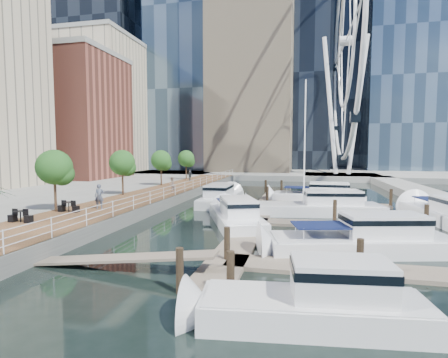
% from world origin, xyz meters
% --- Properties ---
extents(ground, '(520.00, 520.00, 0.00)m').
position_xyz_m(ground, '(0.00, 0.00, 0.00)').
color(ground, black).
rests_on(ground, ground).
extents(boardwalk, '(6.00, 60.00, 1.00)m').
position_xyz_m(boardwalk, '(-9.00, 15.00, 0.50)').
color(boardwalk, brown).
rests_on(boardwalk, ground).
extents(seawall, '(0.25, 60.00, 1.00)m').
position_xyz_m(seawall, '(-6.00, 15.00, 0.50)').
color(seawall, '#595954').
rests_on(seawall, ground).
extents(land_far, '(200.00, 114.00, 1.00)m').
position_xyz_m(land_far, '(0.00, 102.00, 0.50)').
color(land_far, gray).
rests_on(land_far, ground).
extents(breakwater, '(4.00, 60.00, 1.00)m').
position_xyz_m(breakwater, '(20.00, 20.00, 0.50)').
color(breakwater, gray).
rests_on(breakwater, ground).
extents(pier, '(14.00, 12.00, 1.00)m').
position_xyz_m(pier, '(14.00, 52.00, 0.50)').
color(pier, gray).
rests_on(pier, ground).
extents(railing, '(0.10, 60.00, 1.05)m').
position_xyz_m(railing, '(-6.10, 15.00, 1.52)').
color(railing, white).
rests_on(railing, boardwalk).
extents(floating_docks, '(16.00, 34.00, 2.60)m').
position_xyz_m(floating_docks, '(7.97, 9.98, 0.49)').
color(floating_docks, '#6D6051').
rests_on(floating_docks, ground).
extents(midrise_condos, '(19.00, 67.00, 28.00)m').
position_xyz_m(midrise_condos, '(-33.57, 26.82, 13.42)').
color(midrise_condos, '#BCAD8E').
rests_on(midrise_condos, ground).
extents(ferris_wheel, '(5.80, 45.60, 47.80)m').
position_xyz_m(ferris_wheel, '(14.00, 52.00, 25.92)').
color(ferris_wheel, white).
rests_on(ferris_wheel, ground).
extents(street_trees, '(2.60, 42.60, 4.60)m').
position_xyz_m(street_trees, '(-11.40, 14.00, 4.29)').
color(street_trees, '#3F2B1C').
rests_on(street_trees, ground).
extents(yacht_foreground, '(11.24, 5.42, 2.15)m').
position_xyz_m(yacht_foreground, '(9.71, 1.18, 0.00)').
color(yacht_foreground, silver).
rests_on(yacht_foreground, ground).
extents(pedestrian_near, '(0.82, 0.66, 1.94)m').
position_xyz_m(pedestrian_near, '(-8.87, 5.77, 1.97)').
color(pedestrian_near, '#474F5F').
rests_on(pedestrian_near, boardwalk).
extents(pedestrian_mid, '(0.89, 0.98, 1.63)m').
position_xyz_m(pedestrian_mid, '(-7.48, 17.63, 1.81)').
color(pedestrian_mid, '#8A6F5F').
rests_on(pedestrian_mid, boardwalk).
extents(pedestrian_far, '(1.09, 0.96, 1.77)m').
position_xyz_m(pedestrian_far, '(-9.82, 31.20, 1.89)').
color(pedestrian_far, '#353C42').
rests_on(pedestrian_far, boardwalk).
extents(moored_yachts, '(23.33, 31.38, 11.50)m').
position_xyz_m(moored_yachts, '(7.57, 11.88, 0.00)').
color(moored_yachts, silver).
rests_on(moored_yachts, ground).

